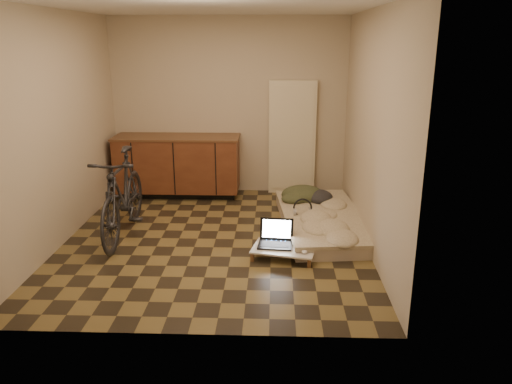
{
  "coord_description": "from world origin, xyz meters",
  "views": [
    {
      "loc": [
        0.68,
        -5.48,
        2.28
      ],
      "look_at": [
        0.47,
        0.13,
        0.55
      ],
      "focal_mm": 35.0,
      "sensor_mm": 36.0,
      "label": 1
    }
  ],
  "objects_px": {
    "lap_desk": "(284,249)",
    "laptop": "(276,239)",
    "bicycle": "(122,191)",
    "futon": "(323,221)"
  },
  "relations": [
    {
      "from": "bicycle",
      "to": "laptop",
      "type": "relative_size",
      "value": 4.45
    },
    {
      "from": "laptop",
      "to": "lap_desk",
      "type": "bearing_deg",
      "value": -42.06
    },
    {
      "from": "futon",
      "to": "lap_desk",
      "type": "height_order",
      "value": "futon"
    },
    {
      "from": "bicycle",
      "to": "lap_desk",
      "type": "bearing_deg",
      "value": -17.03
    },
    {
      "from": "bicycle",
      "to": "futon",
      "type": "height_order",
      "value": "bicycle"
    },
    {
      "from": "futon",
      "to": "laptop",
      "type": "height_order",
      "value": "laptop"
    },
    {
      "from": "lap_desk",
      "to": "laptop",
      "type": "bearing_deg",
      "value": 144.98
    },
    {
      "from": "laptop",
      "to": "futon",
      "type": "bearing_deg",
      "value": 59.53
    },
    {
      "from": "futon",
      "to": "lap_desk",
      "type": "relative_size",
      "value": 2.86
    },
    {
      "from": "bicycle",
      "to": "lap_desk",
      "type": "height_order",
      "value": "bicycle"
    }
  ]
}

